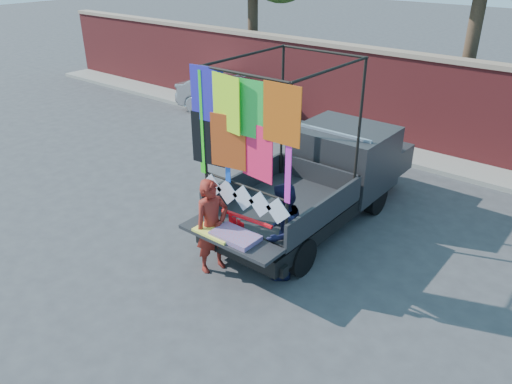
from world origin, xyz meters
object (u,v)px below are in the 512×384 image
Objects in this scene: pickup_truck at (329,175)px; woman at (212,226)px; sedan at (232,97)px; man at (282,232)px.

woman is at bearing -98.82° from pickup_truck.
pickup_truck is at bearing -123.93° from sedan.
sedan is 9.01m from man.
pickup_truck is 7.05m from sedan.
pickup_truck is 3.19× the size of man.
pickup_truck reaches higher than man.
man reaches higher than sedan.
man is at bearing -45.06° from woman.
pickup_truck is at bearing 7.30° from woman.
man is (0.58, -2.44, -0.01)m from pickup_truck.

